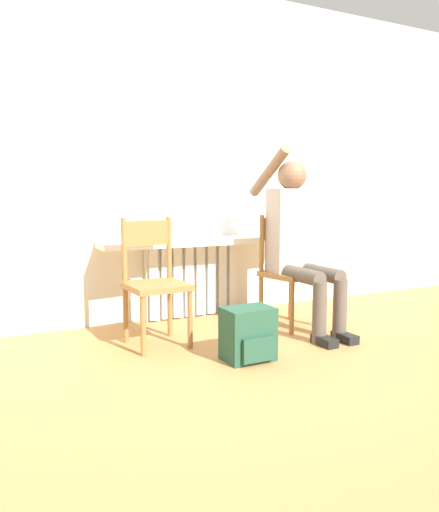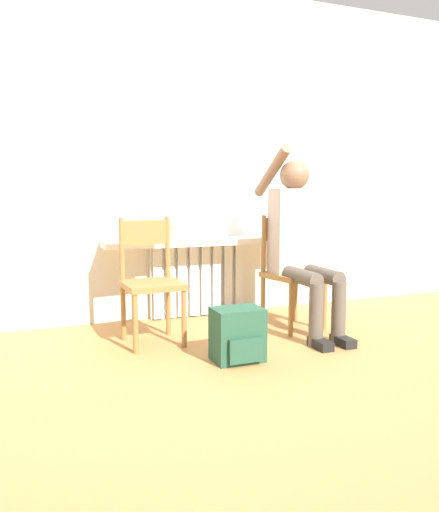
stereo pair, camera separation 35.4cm
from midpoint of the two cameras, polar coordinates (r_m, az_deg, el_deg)
name	(u,v)px [view 1 (the left image)]	position (r m, az deg, el deg)	size (l,w,h in m)	color
ground_plane	(266,355)	(3.26, 2.23, -11.27)	(12.00, 12.00, 0.00)	#B27F47
wall_with_window	(188,155)	(4.22, -6.03, 11.46)	(7.00, 0.06, 2.70)	silver
radiator	(193,280)	(4.20, -5.46, -2.77)	(0.82, 0.08, 0.62)	silver
windowsill	(198,242)	(4.06, -4.98, 1.64)	(1.61, 0.30, 0.05)	white
window_glass	(190,161)	(4.19, -5.84, 10.80)	(1.54, 0.01, 1.26)	white
chair_left	(154,281)	(3.44, -10.40, -2.80)	(0.40, 0.40, 0.87)	#9E6B38
chair_right	(288,269)	(3.89, 5.27, -1.56)	(0.45, 0.45, 0.87)	#9E6B38
person	(298,237)	(3.77, 6.35, 2.18)	(0.36, 1.03, 1.39)	brown
cat	(159,220)	(3.91, -9.48, 4.08)	(0.55, 0.14, 0.27)	silver
backpack	(248,334)	(3.12, 0.04, -8.99)	(0.30, 0.25, 0.33)	#234C38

